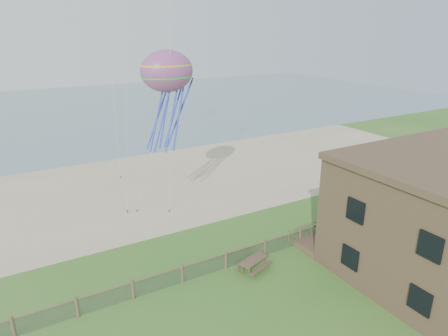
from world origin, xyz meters
The scene contains 7 objects.
ground centered at (0.00, 0.00, 0.00)m, with size 160.00×160.00×0.00m, color #316322.
sand_beach centered at (0.00, 22.00, 0.00)m, with size 72.00×20.00×0.02m, color tan.
ocean centered at (0.00, 66.00, 0.00)m, with size 160.00×68.00×0.02m, color slate.
chainlink_fence centered at (0.00, 6.00, 0.55)m, with size 36.20×0.20×1.25m, color brown, non-canonical shape.
motel_deck centered at (13.00, 5.00, 0.25)m, with size 15.00×2.00×0.50m, color brown.
picnic_table centered at (1.44, 5.00, 0.42)m, with size 2.00×1.51×0.84m, color brown, non-canonical shape.
octopus_kite centered at (-0.19, 13.89, 9.63)m, with size 3.68×2.60×7.57m, color #FF2928, non-canonical shape.
Camera 1 is at (-10.99, -12.81, 14.32)m, focal length 32.00 mm.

